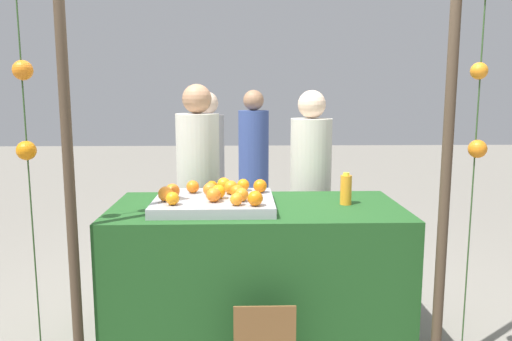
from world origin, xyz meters
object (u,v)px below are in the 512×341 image
Objects in this scene: vendor_left at (199,199)px; vendor_right at (310,200)px; juice_bottle at (346,190)px; orange_0 at (231,187)px; stall_counter at (257,272)px; orange_1 at (212,186)px.

vendor_left reaches higher than vendor_right.
vendor_left is 1.03× the size of vendor_right.
vendor_right reaches higher than juice_bottle.
vendor_right is (0.88, 0.03, -0.02)m from vendor_left.
orange_0 is 0.73m from juice_bottle.
orange_1 reaches higher than stall_counter.
stall_counter is at bearing -119.88° from vendor_right.
stall_counter is at bearing -26.50° from orange_1.
vendor_left is (-0.14, 0.60, -0.21)m from orange_1.
vendor_right is (0.45, 0.78, 0.31)m from stall_counter.
vendor_right is at bearing 2.26° from vendor_left.
orange_1 is (-0.13, 0.08, -0.01)m from orange_0.
vendor_right is at bearing 40.76° from orange_1.
orange_0 is 0.76m from vendor_left.
vendor_right reaches higher than stall_counter.
orange_1 is 0.05× the size of vendor_right.
orange_0 is 0.43× the size of juice_bottle.
orange_0 is 0.05× the size of vendor_left.
vendor_left is at bearing 120.02° from stall_counter.
vendor_left is at bearing 111.64° from orange_0.
orange_1 is at bearing 153.50° from stall_counter.
juice_bottle is (0.85, -0.13, -0.00)m from orange_1.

